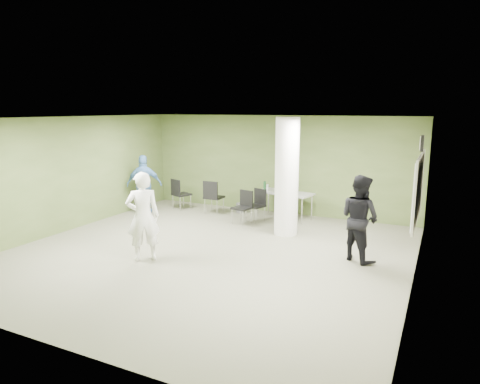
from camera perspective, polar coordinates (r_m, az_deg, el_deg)
The scene contains 17 objects.
floor at distance 9.13m, azimuth -4.19°, elevation -8.05°, with size 8.00×8.00×0.00m, color #575845.
ceiling at distance 8.63m, azimuth -4.46°, elevation 9.79°, with size 8.00×8.00×0.00m, color white.
wall_back at distance 12.36m, azimuth 4.97°, elevation 3.66°, with size 8.00×0.02×2.80m, color #435528.
wall_left at distance 11.29m, azimuth -22.22°, elevation 2.17°, with size 0.02×8.00×2.80m, color #435528.
wall_right_cream at distance 7.65m, azimuth 22.67°, elevation -1.79°, with size 0.02×8.00×2.80m, color beige.
column at distance 10.16m, azimuth 6.25°, elevation 2.02°, with size 0.56×0.56×2.80m, color silver.
whiteboard at distance 8.81m, azimuth 22.66°, elevation 0.48°, with size 0.05×2.30×1.30m.
wall_clock at distance 8.71m, azimuth 23.09°, elevation 5.99°, with size 0.06×0.32×0.32m.
folding_table at distance 11.79m, azimuth 5.86°, elevation -0.22°, with size 1.66×0.98×0.99m.
wastebasket at distance 12.47m, azimuth 0.03°, elevation -2.12°, with size 0.24×0.24×0.28m, color #4C4C4C.
chair_back_left at distance 12.89m, azimuth -8.11°, elevation 0.03°, with size 0.60×0.60×0.93m.
chair_back_right at distance 12.24m, azimuth -3.67°, elevation -0.35°, with size 0.48×0.48×0.97m.
chair_table_left at distance 11.24m, azimuth 0.49°, elevation -1.67°, with size 0.52×0.52×0.87m.
chair_table_right at distance 11.50m, azimuth 2.32°, elevation -1.41°, with size 0.54×0.54×0.87m.
woman_white at distance 8.65m, azimuth -12.81°, elevation -3.22°, with size 0.65×0.43×1.79m, color white.
man_black at distance 8.77m, azimuth 15.65°, elevation -3.37°, with size 0.84×0.66×1.73m, color black.
man_blue at distance 12.55m, azimuth -12.64°, elevation 0.98°, with size 0.99×0.41×1.69m, color #4675AF.
Camera 1 is at (4.32, -7.47, 2.99)m, focal length 32.00 mm.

